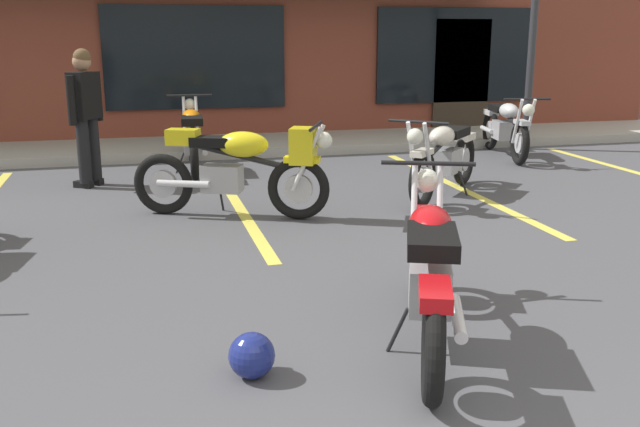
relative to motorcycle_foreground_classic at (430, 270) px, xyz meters
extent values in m
plane|color=#47474C|center=(-0.62, 0.74, -0.46)|extent=(80.00, 80.00, 0.00)
cube|color=#A8A59E|center=(-0.62, 7.70, -0.39)|extent=(22.00, 1.80, 0.14)
cube|color=brown|center=(-0.62, 11.35, 1.28)|extent=(17.69, 5.54, 3.48)
cube|color=black|center=(-0.62, 8.54, 0.99)|extent=(3.02, 0.06, 1.70)
cube|color=black|center=(4.09, 8.54, 0.99)|extent=(3.02, 0.06, 1.70)
cube|color=#33281E|center=(4.24, 8.54, 0.59)|extent=(1.10, 0.06, 2.10)
cube|color=#DBCC4C|center=(-0.62, 4.10, -0.46)|extent=(0.12, 4.80, 0.01)
cube|color=#DBCC4C|center=(2.14, 4.10, -0.46)|extent=(0.12, 4.80, 0.01)
torus|color=black|center=(-0.27, -0.69, -0.14)|extent=(0.33, 0.63, 0.64)
cylinder|color=#B7B7BC|center=(-0.27, -0.69, -0.14)|extent=(0.16, 0.29, 0.29)
torus|color=black|center=(0.25, 0.65, -0.14)|extent=(0.33, 0.63, 0.64)
cylinder|color=#B7B7BC|center=(0.25, 0.65, -0.14)|extent=(0.16, 0.29, 0.29)
cylinder|color=silver|center=(0.20, 0.78, 0.18)|extent=(0.16, 0.32, 0.66)
cylinder|color=silver|center=(0.37, 0.71, 0.18)|extent=(0.16, 0.32, 0.66)
cylinder|color=black|center=(0.32, 0.82, 0.50)|extent=(0.63, 0.27, 0.03)
sphere|color=silver|center=(0.35, 0.89, 0.36)|extent=(0.22, 0.22, 0.17)
cube|color=#B70F14|center=(0.27, 0.69, 0.16)|extent=(0.26, 0.39, 0.06)
cube|color=#9E9EA3|center=(-0.04, -0.10, -0.06)|extent=(0.37, 0.46, 0.28)
cylinder|color=silver|center=(-0.04, -0.49, -0.10)|extent=(0.26, 0.54, 0.07)
cylinder|color=black|center=(0.03, 0.09, 0.18)|extent=(0.40, 0.90, 0.26)
ellipsoid|color=#B70F14|center=(0.04, 0.11, 0.26)|extent=(0.42, 0.54, 0.22)
cube|color=black|center=(-0.09, -0.23, 0.26)|extent=(0.45, 0.59, 0.10)
cube|color=#B70F14|center=(-0.28, -0.71, 0.14)|extent=(0.28, 0.39, 0.08)
cylinder|color=black|center=(-0.23, -0.10, -0.32)|extent=(0.13, 0.07, 0.29)
torus|color=black|center=(2.27, 4.25, -0.14)|extent=(0.51, 0.53, 0.64)
cylinder|color=#B7B7BC|center=(2.27, 4.25, -0.14)|extent=(0.24, 0.25, 0.29)
torus|color=black|center=(1.29, 3.20, -0.14)|extent=(0.51, 0.53, 0.64)
cylinder|color=#B7B7BC|center=(1.29, 3.20, -0.14)|extent=(0.24, 0.25, 0.29)
cylinder|color=silver|center=(1.28, 3.07, 0.18)|extent=(0.26, 0.27, 0.66)
cylinder|color=silver|center=(1.15, 3.19, 0.18)|extent=(0.26, 0.27, 0.66)
cylinder|color=black|center=(1.16, 3.07, 0.50)|extent=(0.50, 0.48, 0.03)
sphere|color=silver|center=(1.11, 3.01, 0.36)|extent=(0.24, 0.24, 0.17)
cube|color=beige|center=(1.26, 3.17, 0.16)|extent=(0.35, 0.36, 0.06)
cube|color=#9E9EA3|center=(1.83, 3.79, -0.06)|extent=(0.45, 0.46, 0.28)
cylinder|color=silver|center=(1.99, 4.15, -0.10)|extent=(0.43, 0.45, 0.07)
cylinder|color=black|center=(1.70, 3.64, 0.18)|extent=(0.69, 0.73, 0.26)
ellipsoid|color=beige|center=(1.68, 3.63, 0.26)|extent=(0.52, 0.53, 0.22)
cube|color=black|center=(1.93, 3.89, 0.26)|extent=(0.56, 0.57, 0.10)
cube|color=beige|center=(2.29, 4.27, 0.14)|extent=(0.36, 0.37, 0.08)
cylinder|color=black|center=(2.01, 3.71, -0.32)|extent=(0.11, 0.11, 0.29)
torus|color=black|center=(-0.97, 5.33, -0.14)|extent=(0.14, 0.64, 0.64)
cylinder|color=#B7B7BC|center=(-0.97, 5.33, -0.14)|extent=(0.08, 0.29, 0.29)
torus|color=black|center=(-0.89, 6.77, -0.14)|extent=(0.14, 0.64, 0.64)
cylinder|color=#B7B7BC|center=(-0.89, 6.77, -0.14)|extent=(0.08, 0.29, 0.29)
cylinder|color=silver|center=(-0.97, 6.87, 0.18)|extent=(0.06, 0.33, 0.66)
cylinder|color=silver|center=(-0.79, 6.86, 0.18)|extent=(0.06, 0.33, 0.66)
cylinder|color=black|center=(-0.87, 6.95, 0.50)|extent=(0.66, 0.07, 0.03)
sphere|color=silver|center=(-0.87, 7.03, 0.36)|extent=(0.18, 0.18, 0.17)
cube|color=orange|center=(-0.88, 6.81, 0.16)|extent=(0.16, 0.37, 0.06)
cube|color=#9E9EA3|center=(-0.93, 5.97, -0.06)|extent=(0.26, 0.41, 0.28)
cylinder|color=silver|center=(-0.81, 5.59, -0.10)|extent=(0.10, 0.55, 0.07)
cylinder|color=black|center=(-0.92, 6.17, 0.18)|extent=(0.11, 0.94, 0.26)
ellipsoid|color=orange|center=(-0.92, 6.19, 0.26)|extent=(0.29, 0.49, 0.22)
cube|color=black|center=(-0.94, 5.83, 0.26)|extent=(0.31, 0.54, 0.10)
cube|color=orange|center=(-0.97, 5.31, 0.14)|extent=(0.18, 0.37, 0.08)
cylinder|color=black|center=(-1.11, 5.91, -0.32)|extent=(0.14, 0.03, 0.29)
torus|color=black|center=(-1.43, 3.68, -0.14)|extent=(0.63, 0.35, 0.64)
cylinder|color=#B7B7BC|center=(-1.43, 3.68, -0.14)|extent=(0.29, 0.17, 0.29)
torus|color=black|center=(-0.11, 3.10, -0.14)|extent=(0.63, 0.35, 0.64)
cylinder|color=#B7B7BC|center=(-0.11, 3.10, -0.14)|extent=(0.29, 0.17, 0.29)
cylinder|color=silver|center=(0.02, 3.14, 0.18)|extent=(0.32, 0.17, 0.66)
cylinder|color=silver|center=(-0.05, 2.98, 0.18)|extent=(0.32, 0.17, 0.66)
cylinder|color=black|center=(0.06, 3.03, 0.50)|extent=(0.29, 0.62, 0.03)
sphere|color=silver|center=(0.13, 2.99, 0.36)|extent=(0.22, 0.22, 0.17)
cube|color=yellow|center=(-0.07, 3.08, 0.16)|extent=(0.39, 0.27, 0.06)
cube|color=#9E9EA3|center=(-0.84, 3.42, -0.06)|extent=(0.46, 0.38, 0.28)
cylinder|color=silver|center=(-1.23, 3.44, -0.10)|extent=(0.53, 0.28, 0.07)
cylinder|color=black|center=(-0.66, 3.34, 0.18)|extent=(0.89, 0.43, 0.26)
ellipsoid|color=yellow|center=(-0.62, 3.32, 0.30)|extent=(0.60, 0.48, 0.26)
cube|color=yellow|center=(-0.06, 3.08, 0.30)|extent=(0.33, 0.35, 0.36)
cube|color=black|center=(-0.93, 3.46, 0.32)|extent=(0.46, 0.38, 0.10)
cube|color=yellow|center=(-1.21, 3.58, 0.36)|extent=(0.37, 0.31, 0.16)
cylinder|color=black|center=(-0.83, 3.61, -0.32)|extent=(0.08, 0.13, 0.29)
torus|color=black|center=(3.93, 6.71, -0.14)|extent=(0.22, 0.65, 0.64)
cylinder|color=#B7B7BC|center=(3.93, 6.71, -0.14)|extent=(0.11, 0.29, 0.29)
torus|color=black|center=(3.65, 5.30, -0.14)|extent=(0.22, 0.65, 0.64)
cylinder|color=#B7B7BC|center=(3.65, 5.30, -0.14)|extent=(0.11, 0.29, 0.29)
cylinder|color=silver|center=(3.72, 5.18, 0.18)|extent=(0.11, 0.33, 0.66)
cylinder|color=silver|center=(3.54, 5.22, 0.18)|extent=(0.11, 0.33, 0.66)
cylinder|color=black|center=(3.62, 5.12, 0.50)|extent=(0.65, 0.16, 0.03)
sphere|color=silver|center=(3.60, 5.04, 0.36)|extent=(0.20, 0.20, 0.17)
cube|color=silver|center=(3.64, 5.26, 0.16)|extent=(0.21, 0.38, 0.06)
cube|color=#9E9EA3|center=(3.81, 6.08, -0.06)|extent=(0.31, 0.44, 0.28)
cylinder|color=silver|center=(3.74, 6.47, -0.10)|extent=(0.17, 0.55, 0.07)
cylinder|color=black|center=(3.77, 5.89, 0.18)|extent=(0.24, 0.94, 0.26)
ellipsoid|color=silver|center=(3.76, 5.87, 0.26)|extent=(0.35, 0.52, 0.22)
cube|color=black|center=(3.83, 6.22, 0.26)|extent=(0.38, 0.56, 0.10)
cube|color=silver|center=(3.93, 6.73, 0.14)|extent=(0.23, 0.38, 0.08)
cylinder|color=black|center=(4.00, 6.12, -0.32)|extent=(0.14, 0.05, 0.29)
cube|color=black|center=(-2.33, 5.25, -0.42)|extent=(0.25, 0.22, 0.08)
cube|color=black|center=(-2.22, 5.42, -0.42)|extent=(0.25, 0.22, 0.08)
cylinder|color=black|center=(-2.30, 5.23, 0.00)|extent=(0.21, 0.21, 0.80)
cylinder|color=black|center=(-2.19, 5.40, 0.00)|extent=(0.21, 0.21, 0.80)
cube|color=black|center=(-2.24, 5.31, 0.66)|extent=(0.39, 0.44, 0.56)
cylinder|color=black|center=(-2.38, 5.11, 0.62)|extent=(0.14, 0.14, 0.58)
cylinder|color=black|center=(-2.11, 5.52, 0.62)|extent=(0.14, 0.14, 0.58)
sphere|color=#A07556|center=(-2.24, 5.31, 1.06)|extent=(0.31, 0.31, 0.22)
sphere|color=brown|center=(-2.24, 5.31, 1.11)|extent=(0.29, 0.29, 0.21)
sphere|color=navy|center=(-1.12, -0.20, -0.33)|extent=(0.26, 0.26, 0.26)
cube|color=black|center=(-1.12, -0.09, -0.34)|extent=(0.18, 0.03, 0.09)
cylinder|color=#2D2D33|center=(4.51, 6.60, 1.82)|extent=(0.12, 0.12, 4.57)
camera|label=1|loc=(-1.66, -3.77, 1.39)|focal=39.88mm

